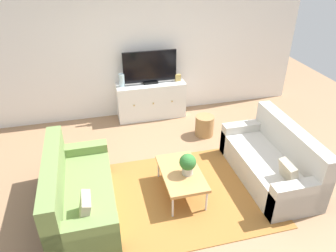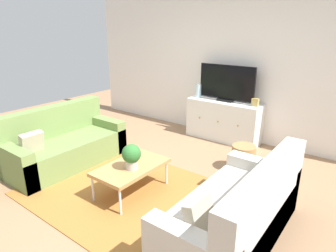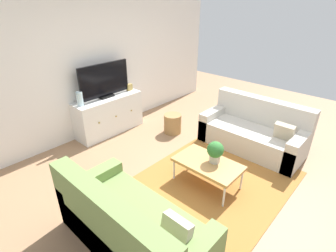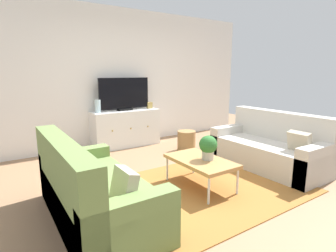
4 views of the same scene
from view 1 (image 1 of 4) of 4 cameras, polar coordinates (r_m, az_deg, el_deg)
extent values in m
plane|color=#997251|center=(4.78, 1.95, -10.99)|extent=(10.00, 10.00, 0.00)
cube|color=white|center=(6.34, -4.33, 13.73)|extent=(6.40, 0.12, 2.70)
cube|color=#9E662D|center=(4.67, 2.47, -12.11)|extent=(2.50, 1.90, 0.01)
cube|color=olive|center=(4.47, -14.92, -12.32)|extent=(0.81, 1.73, 0.40)
cube|color=olive|center=(4.36, -19.37, -10.53)|extent=(0.20, 1.73, 0.86)
cube|color=olive|center=(5.03, -15.21, -5.89)|extent=(0.81, 0.18, 0.54)
cube|color=olive|center=(3.88, -14.80, -19.22)|extent=(0.81, 0.18, 0.54)
cube|color=#B2A58C|center=(3.86, -14.63, -13.98)|extent=(0.17, 0.30, 0.31)
cube|color=beige|center=(5.06, 17.32, -7.03)|extent=(0.81, 1.73, 0.40)
cube|color=beige|center=(5.08, 20.68, -4.35)|extent=(0.20, 1.73, 0.86)
cube|color=beige|center=(5.56, 13.57, -1.87)|extent=(0.81, 0.18, 0.54)
cube|color=beige|center=(4.54, 22.27, -11.97)|extent=(0.81, 0.18, 0.54)
cube|color=#B2A58C|center=(4.50, 20.70, -7.78)|extent=(0.17, 0.30, 0.32)
cube|color=#B7844C|center=(4.48, 2.35, -8.39)|extent=(0.54, 0.92, 0.04)
cylinder|color=silver|center=(4.25, 0.85, -14.31)|extent=(0.03, 0.03, 0.34)
cylinder|color=silver|center=(4.36, 6.87, -13.17)|extent=(0.03, 0.03, 0.34)
cylinder|color=silver|center=(4.87, -1.72, -7.54)|extent=(0.03, 0.03, 0.34)
cylinder|color=silver|center=(4.96, 3.52, -6.73)|extent=(0.03, 0.03, 0.34)
cylinder|color=#B7B2A8|center=(4.40, 3.49, -7.90)|extent=(0.15, 0.15, 0.11)
sphere|color=#2D6B2D|center=(4.32, 3.55, -6.43)|extent=(0.23, 0.23, 0.23)
cube|color=white|center=(6.45, -3.05, 4.64)|extent=(1.35, 0.44, 0.72)
sphere|color=#B79338|center=(6.17, -6.06, 3.64)|extent=(0.03, 0.03, 0.03)
sphere|color=#B79338|center=(6.23, -2.63, 4.04)|extent=(0.03, 0.03, 0.03)
sphere|color=#B79338|center=(6.30, 0.73, 4.42)|extent=(0.03, 0.03, 0.03)
cube|color=black|center=(6.31, -3.18, 7.84)|extent=(0.28, 0.16, 0.04)
cube|color=black|center=(6.19, -3.27, 10.57)|extent=(1.03, 0.04, 0.60)
cylinder|color=silver|center=(6.18, -8.25, 8.10)|extent=(0.11, 0.11, 0.25)
cube|color=tan|center=(6.39, 1.76, 8.62)|extent=(0.11, 0.07, 0.13)
cylinder|color=#9E7547|center=(5.92, 6.52, 0.07)|extent=(0.34, 0.34, 0.38)
camera|label=2|loc=(3.69, 54.64, -1.23)|focal=31.45mm
camera|label=3|loc=(2.43, -52.10, 1.06)|focal=27.66mm
camera|label=4|loc=(2.20, -44.33, -32.60)|focal=28.71mm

